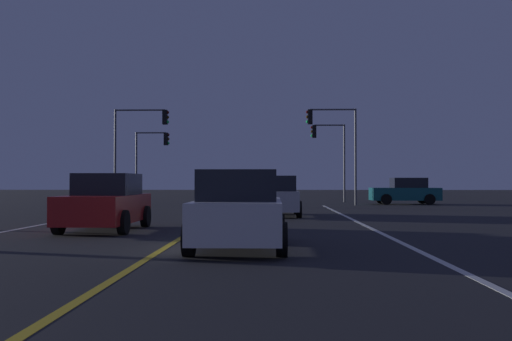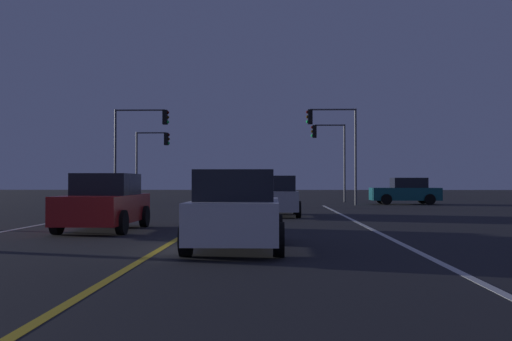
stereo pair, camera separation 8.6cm
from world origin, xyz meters
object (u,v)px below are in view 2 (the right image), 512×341
object	(u,v)px
traffic_light_near_right	(333,134)
traffic_light_near_left	(140,134)
car_oncoming	(105,203)
car_crossing_side	(406,191)
traffic_light_far_left	(153,150)
traffic_light_far_right	(329,145)
car_lead_same_lane	(237,211)
car_ahead_far	(276,197)

from	to	relation	value
traffic_light_near_right	traffic_light_near_left	bearing A→B (deg)	-0.00
car_oncoming	traffic_light_near_right	distance (m)	20.51
car_crossing_side	car_oncoming	bearing A→B (deg)	55.81
car_oncoming	traffic_light_far_left	distance (m)	24.19
traffic_light_near_left	traffic_light_far_right	size ratio (longest dim) A/B	1.08
car_crossing_side	traffic_light_near_right	xyz separation A→B (m)	(-4.82, -1.64, 3.57)
car_lead_same_lane	traffic_light_far_left	size ratio (longest dim) A/B	0.86
traffic_light_near_right	traffic_light_far_left	size ratio (longest dim) A/B	1.19
traffic_light_near_right	traffic_light_near_left	xyz separation A→B (m)	(-11.96, 0.00, 0.03)
car_oncoming	traffic_light_near_right	xyz separation A→B (m)	(8.68, 18.23, 3.57)
car_oncoming	car_lead_same_lane	distance (m)	6.24
car_oncoming	car_ahead_far	world-z (taller)	same
car_lead_same_lane	car_crossing_side	bearing A→B (deg)	-20.72
traffic_light_near_right	traffic_light_near_left	distance (m)	11.96
car_oncoming	traffic_light_near_left	distance (m)	18.87
car_crossing_side	car_ahead_far	distance (m)	15.11
traffic_light_near_left	car_ahead_far	bearing A→B (deg)	-52.44
car_oncoming	traffic_light_far_left	bearing A→B (deg)	-171.17
car_oncoming	car_crossing_side	bearing A→B (deg)	145.81
car_ahead_far	traffic_light_near_left	xyz separation A→B (m)	(-8.41, 10.94, 3.59)
traffic_light_far_left	traffic_light_near_left	bearing A→B (deg)	-85.86
car_crossing_side	traffic_light_far_left	world-z (taller)	traffic_light_far_left
traffic_light_near_right	traffic_light_far_left	xyz separation A→B (m)	(-12.36, 5.50, -0.67)
traffic_light_far_left	traffic_light_near_right	bearing A→B (deg)	-23.99
traffic_light_far_left	traffic_light_far_right	bearing A→B (deg)	0.00
car_ahead_far	traffic_light_far_right	bearing A→B (deg)	-13.13
car_lead_same_lane	traffic_light_far_left	world-z (taller)	traffic_light_far_left
car_oncoming	traffic_light_far_right	distance (m)	25.58
traffic_light_near_right	traffic_light_far_left	distance (m)	13.55
traffic_light_near_right	traffic_light_far_right	distance (m)	5.52
car_ahead_far	traffic_light_near_left	distance (m)	14.27
car_crossing_side	traffic_light_far_right	size ratio (longest dim) A/B	0.78
car_lead_same_lane	traffic_light_far_right	size ratio (longest dim) A/B	0.78
car_ahead_far	traffic_light_far_left	xyz separation A→B (m)	(-8.81, 16.44, 2.90)
car_lead_same_lane	traffic_light_far_left	xyz separation A→B (m)	(-7.94, 28.30, 2.90)
traffic_light_near_right	traffic_light_far_left	world-z (taller)	traffic_light_near_right
car_oncoming	car_lead_same_lane	xyz separation A→B (m)	(4.25, -4.56, 0.00)
car_oncoming	car_ahead_far	xyz separation A→B (m)	(5.13, 7.29, 0.00)
car_ahead_far	traffic_light_near_right	size ratio (longest dim) A/B	0.72
traffic_light_far_left	car_ahead_far	bearing A→B (deg)	-61.81
car_crossing_side	traffic_light_near_right	distance (m)	6.22
car_crossing_side	car_oncoming	xyz separation A→B (m)	(-13.50, -19.87, 0.00)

